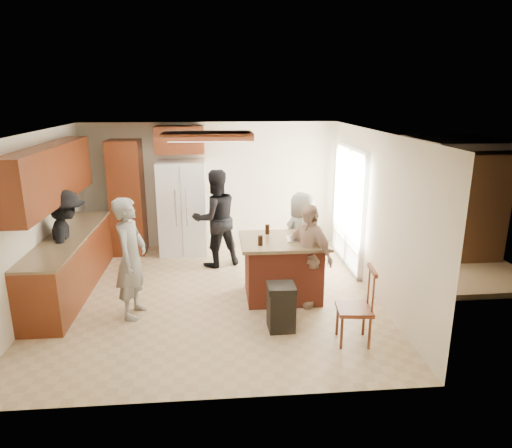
{
  "coord_description": "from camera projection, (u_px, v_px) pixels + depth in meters",
  "views": [
    {
      "loc": [
        0.11,
        -6.53,
        3.03
      ],
      "look_at": [
        0.69,
        -0.01,
        1.15
      ],
      "focal_mm": 32.0,
      "sensor_mm": 36.0,
      "label": 1
    }
  ],
  "objects": [
    {
      "name": "person_behind_right",
      "position": [
        302.0,
        237.0,
        7.52
      ],
      "size": [
        0.87,
        0.75,
        1.5
      ],
      "primitive_type": "imported",
      "rotation": [
        0.0,
        0.0,
        3.58
      ],
      "color": "gray",
      "rests_on": "ground"
    },
    {
      "name": "refrigerator",
      "position": [
        183.0,
        208.0,
        8.81
      ],
      "size": [
        0.9,
        0.76,
        1.8
      ],
      "color": "white",
      "rests_on": "ground"
    },
    {
      "name": "kitchen_island",
      "position": [
        283.0,
        268.0,
        6.93
      ],
      "size": [
        1.28,
        1.03,
        0.93
      ],
      "color": "#933925",
      "rests_on": "ground"
    },
    {
      "name": "trash_bin",
      "position": [
        281.0,
        307.0,
        6.01
      ],
      "size": [
        0.36,
        0.36,
        0.63
      ],
      "color": "black",
      "rests_on": "ground"
    },
    {
      "name": "left_cabinetry",
      "position": [
        64.0,
        233.0,
        7.01
      ],
      "size": [
        0.64,
        3.0,
        2.3
      ],
      "color": "maroon",
      "rests_on": "ground"
    },
    {
      "name": "person_behind_left",
      "position": [
        215.0,
        218.0,
        8.13
      ],
      "size": [
        0.99,
        0.8,
        1.76
      ],
      "primitive_type": "imported",
      "rotation": [
        0.0,
        0.0,
        3.51
      ],
      "color": "black",
      "rests_on": "ground"
    },
    {
      "name": "room_shell",
      "position": [
        439.0,
        210.0,
        8.78
      ],
      "size": [
        8.0,
        5.2,
        5.0
      ],
      "color": "tan",
      "rests_on": "ground"
    },
    {
      "name": "person_counter",
      "position": [
        68.0,
        243.0,
        6.99
      ],
      "size": [
        0.77,
        1.16,
        1.65
      ],
      "primitive_type": "imported",
      "rotation": [
        0.0,
        0.0,
        1.85
      ],
      "color": "black",
      "rests_on": "ground"
    },
    {
      "name": "person_front_left",
      "position": [
        131.0,
        258.0,
        6.26
      ],
      "size": [
        0.56,
        0.7,
        1.7
      ],
      "primitive_type": "imported",
      "rotation": [
        0.0,
        0.0,
        1.38
      ],
      "color": "gray",
      "rests_on": "ground"
    },
    {
      "name": "spindle_chair",
      "position": [
        356.0,
        309.0,
        5.65
      ],
      "size": [
        0.46,
        0.46,
        0.99
      ],
      "color": "maroon",
      "rests_on": "ground"
    },
    {
      "name": "person_side_right",
      "position": [
        308.0,
        255.0,
        6.63
      ],
      "size": [
        0.87,
        1.0,
        1.53
      ],
      "primitive_type": "imported",
      "rotation": [
        0.0,
        0.0,
        -0.99
      ],
      "color": "tan",
      "rests_on": "ground"
    },
    {
      "name": "island_items",
      "position": [
        300.0,
        238.0,
        6.75
      ],
      "size": [
        0.99,
        0.71,
        0.15
      ],
      "color": "silver",
      "rests_on": "kitchen_island"
    },
    {
      "name": "back_wall_units",
      "position": [
        141.0,
        183.0,
        8.69
      ],
      "size": [
        1.8,
        0.6,
        2.45
      ],
      "color": "maroon",
      "rests_on": "ground"
    }
  ]
}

